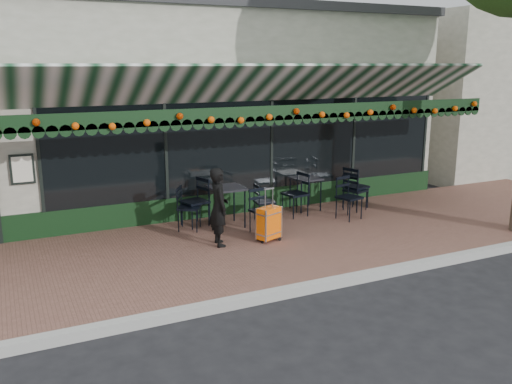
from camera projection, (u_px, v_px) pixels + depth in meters
name	position (u px, v px, depth m)	size (l,w,h in m)	color
ground	(307.00, 290.00, 8.26)	(80.00, 80.00, 0.00)	black
sidewalk	(252.00, 246.00, 10.00)	(18.00, 4.00, 0.15)	brown
curb	(310.00, 287.00, 8.18)	(18.00, 0.16, 0.15)	#9E9E99
restaurant_building	(160.00, 105.00, 14.62)	(12.00, 9.60, 4.50)	gray
neighbor_building_right	(499.00, 90.00, 20.17)	(12.00, 8.00, 4.80)	#BBB5A4
woman	(219.00, 207.00, 9.71)	(0.52, 0.34, 1.43)	black
suitcase	(269.00, 224.00, 10.02)	(0.49, 0.39, 1.00)	#F95E07
cafe_table_a	(306.00, 181.00, 12.11)	(0.60, 0.60, 0.74)	black
cafe_table_b	(227.00, 191.00, 10.86)	(0.66, 0.66, 0.81)	black
chair_a_left	(295.00, 194.00, 11.65)	(0.48, 0.48, 0.95)	black
chair_a_right	(356.00, 187.00, 12.30)	(0.48, 0.48, 0.97)	black
chair_a_front	(349.00, 198.00, 11.42)	(0.46, 0.46, 0.92)	black
chair_a_extra	(355.00, 191.00, 12.12)	(0.44, 0.44, 0.89)	black
chair_b_left	(195.00, 202.00, 10.92)	(0.49, 0.49, 0.99)	black
chair_b_right	(264.00, 202.00, 11.28)	(0.40, 0.40, 0.80)	black
chair_b_front	(263.00, 211.00, 10.44)	(0.44, 0.44, 0.88)	black
chair_solo	(189.00, 208.00, 10.68)	(0.44, 0.44, 0.88)	black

